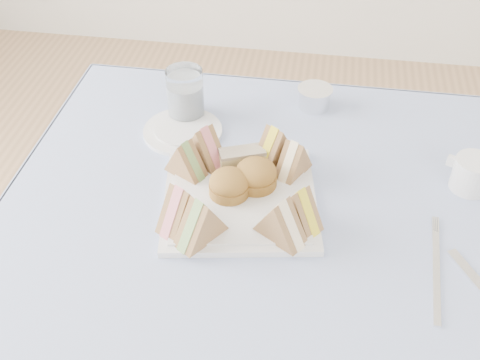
# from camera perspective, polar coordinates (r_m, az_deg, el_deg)

# --- Properties ---
(tablecloth) EXTENTS (1.02, 1.02, 0.01)m
(tablecloth) POSITION_cam_1_polar(r_m,az_deg,el_deg) (1.00, 4.09, -6.27)
(tablecloth) COLOR #9CACCE
(tablecloth) RESTS_ON table
(serving_plate) EXTENTS (0.31, 0.31, 0.01)m
(serving_plate) POSITION_cam_1_polar(r_m,az_deg,el_deg) (1.06, 0.00, -1.79)
(serving_plate) COLOR silver
(serving_plate) RESTS_ON tablecloth
(sandwich_fl_a) EXTENTS (0.08, 0.10, 0.08)m
(sandwich_fl_a) POSITION_cam_1_polar(r_m,az_deg,el_deg) (0.99, -5.64, -2.39)
(sandwich_fl_a) COLOR olive
(sandwich_fl_a) RESTS_ON serving_plate
(sandwich_fl_b) EXTENTS (0.09, 0.10, 0.08)m
(sandwich_fl_b) POSITION_cam_1_polar(r_m,az_deg,el_deg) (0.96, -3.77, -3.75)
(sandwich_fl_b) COLOR olive
(sandwich_fl_b) RESTS_ON serving_plate
(sandwich_fr_a) EXTENTS (0.09, 0.08, 0.07)m
(sandwich_fr_a) POSITION_cam_1_polar(r_m,az_deg,el_deg) (0.99, 5.69, -2.45)
(sandwich_fr_a) COLOR olive
(sandwich_fr_a) RESTS_ON serving_plate
(sandwich_fr_b) EXTENTS (0.10, 0.08, 0.08)m
(sandwich_fr_b) POSITION_cam_1_polar(r_m,az_deg,el_deg) (0.96, 3.88, -3.73)
(sandwich_fr_b) COLOR olive
(sandwich_fr_b) RESTS_ON serving_plate
(sandwich_bl_a) EXTENTS (0.09, 0.07, 0.07)m
(sandwich_bl_a) POSITION_cam_1_polar(r_m,az_deg,el_deg) (1.09, -5.19, 2.09)
(sandwich_bl_a) COLOR olive
(sandwich_bl_a) RESTS_ON serving_plate
(sandwich_bl_b) EXTENTS (0.10, 0.09, 0.08)m
(sandwich_bl_b) POSITION_cam_1_polar(r_m,az_deg,el_deg) (1.11, -3.37, 3.35)
(sandwich_bl_b) COLOR olive
(sandwich_bl_b) RESTS_ON serving_plate
(sandwich_br_a) EXTENTS (0.07, 0.09, 0.07)m
(sandwich_br_a) POSITION_cam_1_polar(r_m,az_deg,el_deg) (1.09, 5.12, 2.15)
(sandwich_br_a) COLOR olive
(sandwich_br_a) RESTS_ON serving_plate
(sandwich_br_b) EXTENTS (0.08, 0.10, 0.08)m
(sandwich_br_b) POSITION_cam_1_polar(r_m,az_deg,el_deg) (1.11, 3.26, 3.37)
(sandwich_br_b) COLOR olive
(sandwich_br_b) RESTS_ON serving_plate
(scone_left) EXTENTS (0.07, 0.07, 0.05)m
(scone_left) POSITION_cam_1_polar(r_m,az_deg,el_deg) (1.05, -1.05, -0.41)
(scone_left) COLOR #AA7632
(scone_left) RESTS_ON serving_plate
(scone_right) EXTENTS (0.10, 0.10, 0.05)m
(scone_right) POSITION_cam_1_polar(r_m,az_deg,el_deg) (1.06, 1.52, 0.49)
(scone_right) COLOR #AA7632
(scone_right) RESTS_ON serving_plate
(pastry_slice) EXTENTS (0.09, 0.06, 0.04)m
(pastry_slice) POSITION_cam_1_polar(r_m,az_deg,el_deg) (1.11, 0.20, 2.03)
(pastry_slice) COLOR tan
(pastry_slice) RESTS_ON serving_plate
(side_plate) EXTENTS (0.21, 0.21, 0.01)m
(side_plate) POSITION_cam_1_polar(r_m,az_deg,el_deg) (1.23, -5.45, 4.63)
(side_plate) COLOR silver
(side_plate) RESTS_ON tablecloth
(water_glass) EXTENTS (0.09, 0.09, 0.11)m
(water_glass) POSITION_cam_1_polar(r_m,az_deg,el_deg) (1.24, -5.21, 8.07)
(water_glass) COLOR white
(water_glass) RESTS_ON tablecloth
(tea_strainer) EXTENTS (0.09, 0.09, 0.04)m
(tea_strainer) POSITION_cam_1_polar(r_m,az_deg,el_deg) (1.30, 7.08, 7.67)
(tea_strainer) COLOR silver
(tea_strainer) RESTS_ON tablecloth
(fork) EXTENTS (0.02, 0.19, 0.00)m
(fork) POSITION_cam_1_polar(r_m,az_deg,el_deg) (0.99, 18.11, -8.63)
(fork) COLOR silver
(fork) RESTS_ON tablecloth
(creamer_jug) EXTENTS (0.09, 0.09, 0.06)m
(creamer_jug) POSITION_cam_1_polar(r_m,az_deg,el_deg) (1.15, 21.17, 0.52)
(creamer_jug) COLOR silver
(creamer_jug) RESTS_ON tablecloth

